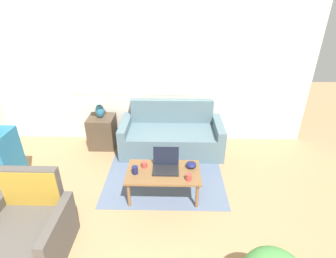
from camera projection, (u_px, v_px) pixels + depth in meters
The scene contains 12 objects.
wall_back at pixel (137, 73), 4.65m from camera, with size 6.20×0.06×2.60m.
rug at pixel (165, 170), 4.27m from camera, with size 1.81×1.81×0.01m.
couch at pixel (172, 136), 4.73m from camera, with size 1.78×0.82×0.86m.
armchair at pixel (28, 232), 2.82m from camera, with size 0.84×0.77×0.91m.
side_table at pixel (103, 132), 4.83m from camera, with size 0.46×0.46×0.58m.
table_lamp at pixel (98, 99), 4.53m from camera, with size 0.30×0.30×0.53m.
coffee_table at pixel (163, 174), 3.58m from camera, with size 1.00×0.56×0.41m.
laptop at pixel (166, 165), 3.59m from camera, with size 0.35×0.32×0.27m.
cup_navy at pixel (189, 177), 3.37m from camera, with size 0.08×0.08×0.09m.
cup_yellow at pixel (135, 170), 3.50m from camera, with size 0.08×0.08×0.11m.
cup_white at pixel (144, 165), 3.63m from camera, with size 0.08×0.08×0.08m.
snack_bowl at pixel (191, 165), 3.63m from camera, with size 0.15×0.15×0.08m.
Camera 1 is at (0.66, -0.37, 2.55)m, focal length 28.00 mm.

